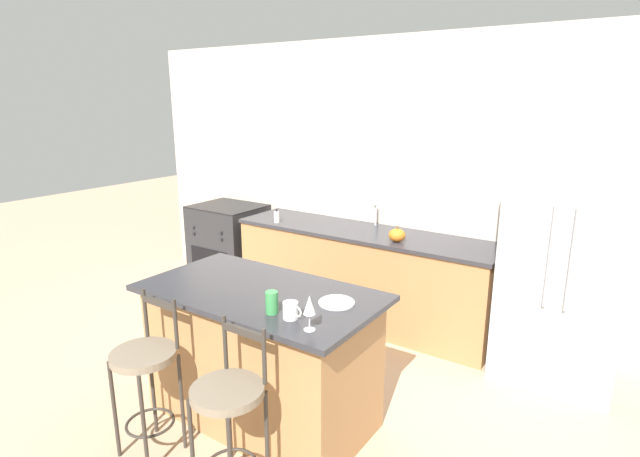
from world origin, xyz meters
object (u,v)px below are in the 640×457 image
(coffee_mug, at_px, (291,310))
(pumpkin_decoration, at_px, (397,235))
(tumbler_cup, at_px, (272,302))
(soap_bottle, at_px, (277,217))
(bar_stool_near, at_px, (146,371))
(oven_range, at_px, (230,245))
(dinner_plate, at_px, (337,302))
(bar_stool_far, at_px, (229,409))
(wine_glass, at_px, (309,306))
(refrigerator, at_px, (567,258))

(coffee_mug, relative_size, pumpkin_decoration, 0.81)
(tumbler_cup, height_order, soap_bottle, tumbler_cup)
(bar_stool_near, relative_size, tumbler_cup, 7.59)
(oven_range, height_order, bar_stool_near, bar_stool_near)
(oven_range, xyz_separation_m, bar_stool_near, (1.66, -2.42, 0.09))
(bar_stool_near, xyz_separation_m, dinner_plate, (0.87, 0.75, 0.38))
(soap_bottle, bearing_deg, dinner_plate, -41.59)
(dinner_plate, bearing_deg, bar_stool_near, -139.15)
(coffee_mug, xyz_separation_m, tumbler_cup, (-0.14, -0.00, 0.02))
(bar_stool_near, relative_size, bar_stool_far, 1.00)
(dinner_plate, bearing_deg, soap_bottle, 138.41)
(oven_range, distance_m, bar_stool_near, 2.94)
(bar_stool_far, distance_m, soap_bottle, 2.66)
(dinner_plate, xyz_separation_m, wine_glass, (0.07, -0.38, 0.13))
(wine_glass, height_order, coffee_mug, wine_glass)
(soap_bottle, bearing_deg, tumbler_cup, -51.86)
(dinner_plate, distance_m, coffee_mug, 0.34)
(refrigerator, distance_m, dinner_plate, 1.93)
(oven_range, bearing_deg, wine_glass, -38.27)
(oven_range, distance_m, wine_glass, 3.36)
(oven_range, bearing_deg, bar_stool_far, -45.96)
(refrigerator, distance_m, coffee_mug, 2.26)
(wine_glass, bearing_deg, oven_range, 141.73)
(oven_range, bearing_deg, tumbler_cup, -41.02)
(bar_stool_near, xyz_separation_m, wine_glass, (0.94, 0.37, 0.51))
(bar_stool_far, distance_m, pumpkin_decoration, 2.29)
(refrigerator, height_order, coffee_mug, refrigerator)
(oven_range, height_order, wine_glass, wine_glass)
(refrigerator, distance_m, tumbler_cup, 2.33)
(refrigerator, height_order, pumpkin_decoration, refrigerator)
(bar_stool_far, bearing_deg, refrigerator, 62.96)
(pumpkin_decoration, bearing_deg, bar_stool_far, -86.80)
(wine_glass, xyz_separation_m, coffee_mug, (-0.17, 0.06, -0.09))
(refrigerator, bearing_deg, pumpkin_decoration, -174.25)
(refrigerator, xyz_separation_m, soap_bottle, (-2.65, -0.19, 0.00))
(bar_stool_near, relative_size, coffee_mug, 8.31)
(oven_range, height_order, coffee_mug, coffee_mug)
(soap_bottle, bearing_deg, pumpkin_decoration, 2.34)
(pumpkin_decoration, bearing_deg, refrigerator, 5.75)
(wine_glass, height_order, soap_bottle, wine_glass)
(refrigerator, relative_size, bar_stool_far, 1.92)
(oven_range, xyz_separation_m, coffee_mug, (2.43, -1.99, 0.51))
(refrigerator, relative_size, wine_glass, 9.78)
(wine_glass, relative_size, soap_bottle, 1.39)
(dinner_plate, height_order, coffee_mug, coffee_mug)
(wine_glass, relative_size, tumbler_cup, 1.49)
(refrigerator, distance_m, pumpkin_decoration, 1.35)
(oven_range, bearing_deg, dinner_plate, -33.41)
(bar_stool_far, height_order, pumpkin_decoration, pumpkin_decoration)
(pumpkin_decoration, bearing_deg, dinner_plate, -78.09)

